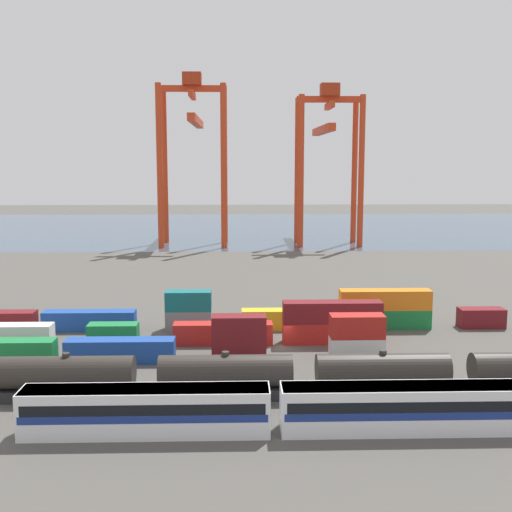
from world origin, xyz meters
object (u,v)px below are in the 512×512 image
at_px(shipping_container_16, 385,318).
at_px(gantry_crane_west, 194,140).
at_px(shipping_container_13, 189,320).
at_px(gantry_crane_central, 327,147).
at_px(shipping_container_6, 2,335).
at_px(shipping_container_7, 113,334).
at_px(shipping_container_1, 120,351).
at_px(freight_tank_row, 304,375).
at_px(passenger_train, 403,406).

xyz_separation_m(shipping_container_16, gantry_crane_west, (-31.20, 88.93, 26.23)).
distance_m(shipping_container_13, gantry_crane_central, 96.50).
distance_m(shipping_container_16, gantry_crane_central, 91.67).
height_order(shipping_container_6, shipping_container_7, same).
bearing_deg(shipping_container_16, shipping_container_1, -157.46).
relative_size(shipping_container_16, gantry_crane_central, 0.29).
bearing_deg(gantry_crane_west, shipping_container_7, -92.18).
distance_m(freight_tank_row, shipping_container_1, 22.36).
relative_size(shipping_container_6, shipping_container_7, 2.00).
relative_size(freight_tank_row, shipping_container_16, 4.73).
height_order(passenger_train, shipping_container_13, passenger_train).
height_order(freight_tank_row, shipping_container_16, freight_tank_row).
xyz_separation_m(shipping_container_1, shipping_container_13, (6.57, 13.59, 0.00)).
relative_size(shipping_container_13, gantry_crane_west, 0.14).
bearing_deg(gantry_crane_west, shipping_container_16, -70.67).
distance_m(shipping_container_16, gantry_crane_west, 97.82).
bearing_deg(shipping_container_7, freight_tank_row, -39.81).
xyz_separation_m(freight_tank_row, shipping_container_6, (-34.87, 17.90, -0.84)).
xyz_separation_m(passenger_train, gantry_crane_central, (10.26, 120.91, 23.56)).
bearing_deg(gantry_crane_central, passenger_train, -94.85).
distance_m(passenger_train, shipping_container_1, 32.87).
xyz_separation_m(shipping_container_13, gantry_crane_west, (-5.02, 88.93, 26.23)).
relative_size(shipping_container_1, gantry_crane_central, 0.29).
xyz_separation_m(shipping_container_1, gantry_crane_central, (37.03, 101.85, 24.41)).
height_order(shipping_container_7, gantry_crane_central, gantry_crane_central).
distance_m(shipping_container_6, gantry_crane_west, 100.70).
height_order(freight_tank_row, gantry_crane_central, gantry_crane_central).
bearing_deg(gantry_crane_central, shipping_container_13, -109.04).
distance_m(shipping_container_1, shipping_container_16, 35.46).
relative_size(passenger_train, shipping_container_13, 10.38).
distance_m(shipping_container_6, gantry_crane_central, 111.30).
bearing_deg(gantry_crane_west, gantry_crane_central, -1.08).
xyz_separation_m(freight_tank_row, shipping_container_13, (-12.82, 24.70, -0.84)).
xyz_separation_m(freight_tank_row, shipping_container_7, (-21.49, 17.90, -0.84)).
relative_size(passenger_train, shipping_container_6, 5.18).
bearing_deg(passenger_train, shipping_container_1, 144.55).
bearing_deg(shipping_container_7, gantry_crane_west, 87.82).
xyz_separation_m(shipping_container_6, shipping_container_16, (48.24, 6.80, 0.00)).
distance_m(shipping_container_1, shipping_container_6, 16.91).
distance_m(passenger_train, shipping_container_7, 38.76).
bearing_deg(gantry_crane_central, shipping_container_6, -118.92).
relative_size(freight_tank_row, shipping_container_6, 4.73).
height_order(shipping_container_7, shipping_container_16, same).
height_order(freight_tank_row, shipping_container_7, freight_tank_row).
distance_m(shipping_container_1, gantry_crane_central, 111.08).
bearing_deg(passenger_train, gantry_crane_west, 101.72).
distance_m(shipping_container_6, shipping_container_16, 48.71).
bearing_deg(gantry_crane_west, freight_tank_row, -81.08).
distance_m(shipping_container_7, shipping_container_16, 35.51).
relative_size(shipping_container_6, shipping_container_16, 1.00).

